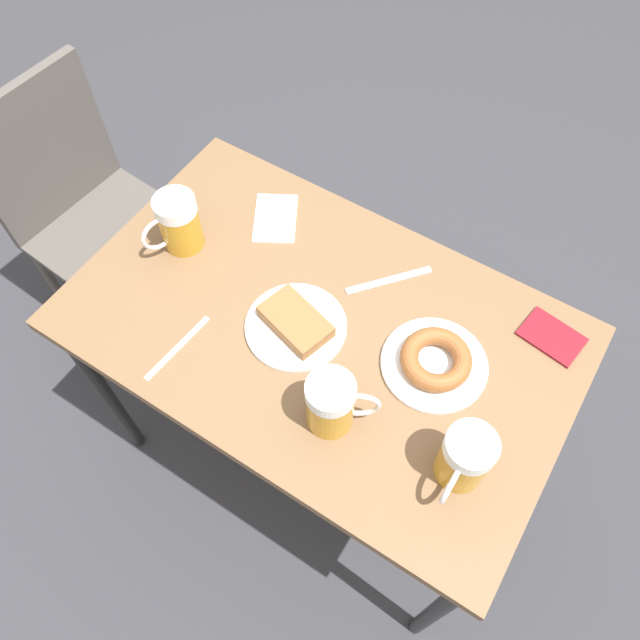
{
  "coord_description": "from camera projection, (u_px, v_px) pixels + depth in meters",
  "views": [
    {
      "loc": [
        -0.57,
        -0.37,
        1.9
      ],
      "look_at": [
        0.0,
        0.0,
        0.77
      ],
      "focal_mm": 35.0,
      "sensor_mm": 36.0,
      "label": 1
    }
  ],
  "objects": [
    {
      "name": "napkin_folded",
      "position": [
        275.0,
        218.0,
        1.48
      ],
      "size": [
        0.18,
        0.16,
        0.0
      ],
      "rotation": [
        0.0,
        0.0,
        0.53
      ],
      "color": "white",
      "rests_on": "table"
    },
    {
      "name": "beer_mug_center",
      "position": [
        178.0,
        223.0,
        1.38
      ],
      "size": [
        0.14,
        0.09,
        0.14
      ],
      "color": "#C68C23",
      "rests_on": "table"
    },
    {
      "name": "chair",
      "position": [
        80.0,
        199.0,
        1.81
      ],
      "size": [
        0.43,
        0.43,
        0.88
      ],
      "rotation": [
        0.0,
        0.0,
        -0.07
      ],
      "color": "#514C47",
      "rests_on": "ground_plane"
    },
    {
      "name": "ground_plane",
      "position": [
        320.0,
        446.0,
        1.97
      ],
      "size": [
        8.0,
        8.0,
        0.0
      ],
      "primitive_type": "plane",
      "color": "#333338"
    },
    {
      "name": "passport_near_edge",
      "position": [
        552.0,
        337.0,
        1.31
      ],
      "size": [
        0.11,
        0.14,
        0.01
      ],
      "rotation": [
        0.0,
        0.0,
        6.13
      ],
      "color": "maroon",
      "rests_on": "table"
    },
    {
      "name": "fork",
      "position": [
        178.0,
        348.0,
        1.3
      ],
      "size": [
        0.18,
        0.03,
        0.0
      ],
      "rotation": [
        0.0,
        0.0,
        1.49
      ],
      "color": "silver",
      "rests_on": "table"
    },
    {
      "name": "beer_mug_left",
      "position": [
        464.0,
        459.0,
        1.1
      ],
      "size": [
        0.14,
        0.09,
        0.14
      ],
      "color": "#C68C23",
      "rests_on": "table"
    },
    {
      "name": "table",
      "position": [
        320.0,
        341.0,
        1.39
      ],
      "size": [
        0.67,
        1.07,
        0.75
      ],
      "color": "brown",
      "rests_on": "ground_plane"
    },
    {
      "name": "beer_mug_right",
      "position": [
        332.0,
        404.0,
        1.16
      ],
      "size": [
        0.1,
        0.13,
        0.14
      ],
      "color": "#C68C23",
      "rests_on": "table"
    },
    {
      "name": "plate_with_cake",
      "position": [
        296.0,
        324.0,
        1.31
      ],
      "size": [
        0.22,
        0.22,
        0.04
      ],
      "color": "white",
      "rests_on": "table"
    },
    {
      "name": "knife",
      "position": [
        389.0,
        280.0,
        1.39
      ],
      "size": [
        0.17,
        0.14,
        0.0
      ],
      "rotation": [
        0.0,
        0.0,
        4.02
      ],
      "color": "silver",
      "rests_on": "table"
    },
    {
      "name": "plate_with_donut",
      "position": [
        435.0,
        361.0,
        1.26
      ],
      "size": [
        0.22,
        0.22,
        0.05
      ],
      "color": "white",
      "rests_on": "table"
    }
  ]
}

